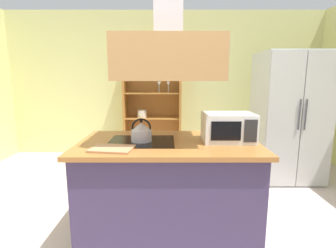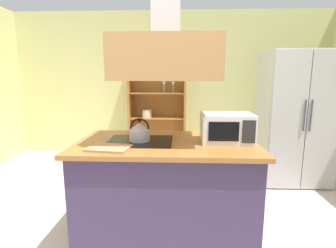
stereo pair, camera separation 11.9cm
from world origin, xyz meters
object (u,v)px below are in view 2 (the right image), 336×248
Objects in this scene: kettle at (140,132)px; microwave at (227,128)px; refrigerator at (294,118)px; dish_cabinet at (157,113)px; cutting_board at (109,148)px.

microwave is (0.80, 0.02, 0.04)m from kettle.
refrigerator is 2.33m from dish_cabinet.
microwave is (-1.19, -1.33, 0.11)m from refrigerator.
refrigerator reaches higher than microwave.
kettle is 0.36m from cutting_board.
dish_cabinet is at bearing 91.12° from kettle.
kettle is 0.80m from microwave.
refrigerator is 8.61× the size of kettle.
cutting_board is (-2.20, -1.63, -0.01)m from refrigerator.
kettle is 0.46× the size of microwave.
cutting_board is 1.06m from microwave.
dish_cabinet reaches higher than refrigerator.
microwave is (0.85, -2.47, 0.21)m from dish_cabinet.
cutting_board is at bearing -127.53° from kettle.
kettle is at bearing -145.75° from refrigerator.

